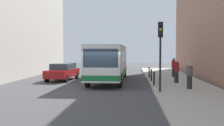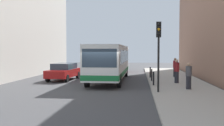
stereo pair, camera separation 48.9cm
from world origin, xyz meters
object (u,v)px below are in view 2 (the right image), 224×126
at_px(bollard_far, 150,72).
at_px(pedestrian_near_signal, 189,76).
at_px(bus, 110,61).
at_px(car_behind_bus, 117,66).
at_px(bollard_near, 154,78).
at_px(bollard_mid, 152,75).
at_px(car_beside_bus, 64,71).
at_px(traffic_light, 159,43).
at_px(pedestrian_far_sidewalk, 175,67).
at_px(pedestrian_mid_sidewalk, 177,71).

height_order(bollard_far, pedestrian_near_signal, pedestrian_near_signal).
xyz_separation_m(bus, car_behind_bus, (-0.15, 9.38, -0.94)).
bearing_deg(bollard_near, bollard_far, 90.00).
bearing_deg(bus, bollard_mid, 165.00).
xyz_separation_m(car_beside_bus, traffic_light, (7.67, -6.93, 2.22)).
height_order(bollard_near, pedestrian_far_sidewalk, pedestrian_far_sidewalk).
bearing_deg(traffic_light, bollard_mid, 91.00).
relative_size(bollard_mid, pedestrian_mid_sidewalk, 0.53).
height_order(car_beside_bus, bollard_mid, car_beside_bus).
xyz_separation_m(car_beside_bus, bollard_far, (7.57, 1.42, -0.16)).
bearing_deg(car_behind_bus, car_beside_bus, 63.90).
distance_m(pedestrian_near_signal, pedestrian_mid_sidewalk, 3.16).
bearing_deg(car_behind_bus, pedestrian_mid_sidewalk, 112.42).
xyz_separation_m(car_behind_bus, bollard_far, (3.62, -7.73, -0.16)).
bearing_deg(pedestrian_mid_sidewalk, bollard_near, -111.00).
relative_size(bollard_mid, pedestrian_far_sidewalk, 0.54).
bearing_deg(pedestrian_near_signal, pedestrian_mid_sidewalk, 64.40).
height_order(bus, car_behind_bus, bus).
relative_size(bus, traffic_light, 2.70).
distance_m(bus, pedestrian_far_sidewalk, 6.36).
distance_m(bollard_near, pedestrian_mid_sidewalk, 2.36).
xyz_separation_m(car_beside_bus, pedestrian_near_signal, (9.67, -5.54, 0.20)).
distance_m(car_behind_bus, bollard_near, 13.51).
bearing_deg(bollard_mid, bus, 164.07).
height_order(bollard_mid, pedestrian_mid_sidewalk, pedestrian_mid_sidewalk).
distance_m(bollard_near, pedestrian_near_signal, 2.71).
relative_size(car_beside_bus, traffic_light, 1.10).
bearing_deg(bollard_far, bollard_near, -90.00).
distance_m(car_behind_bus, bollard_mid, 10.98).
relative_size(traffic_light, bollard_near, 4.32).
height_order(traffic_light, pedestrian_far_sidewalk, traffic_light).
bearing_deg(pedestrian_near_signal, bus, 105.36).
relative_size(bus, pedestrian_near_signal, 6.59).
relative_size(car_behind_bus, pedestrian_near_signal, 2.67).
relative_size(bus, bollard_near, 11.64).
bearing_deg(car_behind_bus, pedestrian_far_sidewalk, 128.29).
relative_size(bollard_near, bollard_far, 1.00).
xyz_separation_m(car_beside_bus, car_behind_bus, (3.95, 9.15, 0.00)).
bearing_deg(traffic_light, bollard_near, 91.87).
xyz_separation_m(bollard_far, pedestrian_near_signal, (2.09, -6.96, 0.36)).
relative_size(car_beside_bus, pedestrian_far_sidewalk, 2.57).
distance_m(car_behind_bus, bollard_far, 8.53).
distance_m(bollard_near, bollard_mid, 2.64).
distance_m(bus, car_beside_bus, 4.22).
relative_size(bus, car_beside_bus, 2.44).
height_order(traffic_light, bollard_far, traffic_light).
relative_size(bollard_mid, bollard_far, 1.00).
bearing_deg(car_beside_bus, car_behind_bus, -109.02).
relative_size(traffic_light, pedestrian_mid_sidewalk, 2.30).
bearing_deg(bus, bollard_far, -153.56).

